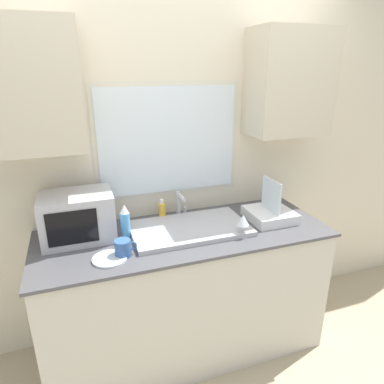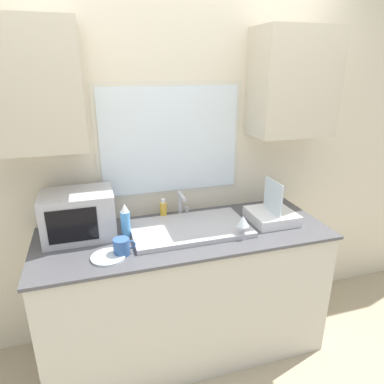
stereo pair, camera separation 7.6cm
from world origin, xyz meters
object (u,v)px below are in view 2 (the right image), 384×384
at_px(faucet, 181,202).
at_px(spray_bottle, 125,220).
at_px(soap_bottle, 163,210).
at_px(mug_near_sink, 122,247).
at_px(wine_glass, 243,222).
at_px(microwave, 79,215).
at_px(dish_rack, 272,214).

bearing_deg(faucet, spray_bottle, -156.77).
bearing_deg(faucet, soap_bottle, 177.02).
bearing_deg(spray_bottle, soap_bottle, 33.06).
bearing_deg(mug_near_sink, wine_glass, -0.72).
bearing_deg(soap_bottle, mug_near_sink, -128.97).
relative_size(spray_bottle, wine_glass, 1.49).
bearing_deg(microwave, wine_glass, -18.01).
relative_size(microwave, wine_glass, 2.93).
xyz_separation_m(microwave, dish_rack, (1.25, -0.15, -0.10)).
distance_m(soap_bottle, mug_near_sink, 0.52).
bearing_deg(soap_bottle, wine_glass, -45.66).
distance_m(spray_bottle, wine_glass, 0.72).
xyz_separation_m(spray_bottle, wine_glass, (0.68, -0.23, 0.00)).
bearing_deg(microwave, mug_near_sink, -53.61).
xyz_separation_m(mug_near_sink, wine_glass, (0.73, -0.01, 0.06)).
xyz_separation_m(microwave, soap_bottle, (0.55, 0.10, -0.08)).
relative_size(microwave, mug_near_sink, 3.39).
xyz_separation_m(dish_rack, soap_bottle, (-0.70, 0.25, 0.02)).
relative_size(faucet, wine_glass, 1.26).
bearing_deg(dish_rack, soap_bottle, 160.00).
xyz_separation_m(microwave, wine_glass, (0.96, -0.31, -0.04)).
relative_size(spray_bottle, soap_bottle, 1.48).
xyz_separation_m(microwave, mug_near_sink, (0.22, -0.30, -0.10)).
distance_m(faucet, wine_glass, 0.49).
height_order(dish_rack, soap_bottle, dish_rack).
bearing_deg(wine_glass, mug_near_sink, 179.28).
relative_size(mug_near_sink, wine_glass, 0.87).
distance_m(soap_bottle, wine_glass, 0.58).
bearing_deg(mug_near_sink, microwave, 126.39).
distance_m(dish_rack, wine_glass, 0.34).
distance_m(faucet, spray_bottle, 0.44).
xyz_separation_m(soap_bottle, mug_near_sink, (-0.33, -0.41, -0.02)).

